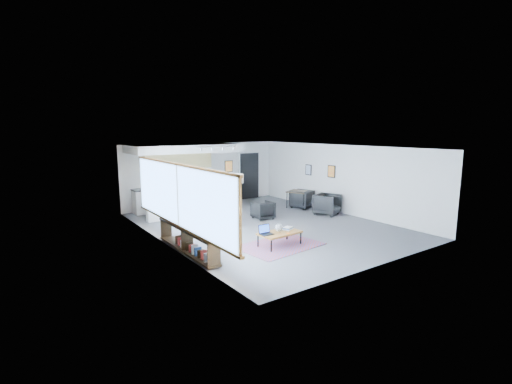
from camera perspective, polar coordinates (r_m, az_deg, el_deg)
room at (r=12.17m, az=1.55°, el=0.78°), size 7.02×9.02×2.62m
window at (r=9.66m, az=-11.88°, el=-0.82°), size 0.10×5.95×1.66m
console at (r=9.85m, az=-10.43°, el=-7.33°), size 0.35×3.00×0.80m
kitchenette at (r=14.74m, az=-10.88°, el=2.47°), size 4.20×1.96×2.60m
doorway at (r=17.09m, az=-1.09°, el=2.58°), size 1.10×0.12×2.15m
track_light at (r=13.57m, az=-6.03°, el=6.86°), size 1.60×0.07×0.15m
wall_art_lower at (r=14.72m, az=11.53°, el=3.11°), size 0.03×0.38×0.48m
wall_art_upper at (r=15.65m, az=8.07°, el=3.40°), size 0.03×0.34×0.44m
kilim_rug at (r=10.35m, az=3.65°, el=-8.21°), size 2.37×1.73×0.01m
coffee_table at (r=10.24m, az=3.67°, el=-6.33°), size 1.23×0.72×0.39m
laptop at (r=10.02m, az=1.45°, el=-6.08°), size 0.35×0.29×0.25m
ceramic_pot at (r=10.25m, az=3.54°, el=-5.50°), size 0.23×0.23×0.23m
book_stack at (r=10.49m, az=4.90°, el=-5.58°), size 0.33×0.30×0.08m
coaster at (r=10.13m, az=4.93°, el=-6.35°), size 0.11×0.11×0.01m
armchair_left at (r=12.04m, az=-7.41°, el=-3.78°), size 0.88×0.84×0.79m
armchair_right at (r=13.24m, az=1.04°, el=-2.67°), size 0.72×0.68×0.70m
floor_lamp at (r=12.79m, az=-2.99°, el=1.82°), size 0.61×0.61×1.65m
dining_table at (r=15.19m, az=6.62°, el=-0.08°), size 1.08×1.08×0.69m
dining_chair_near at (r=14.14m, az=10.88°, el=-1.99°), size 0.90×0.87×0.73m
dining_chair_far at (r=15.23m, az=7.01°, el=-1.15°), size 0.84×0.82×0.69m
microwave at (r=15.64m, az=-7.90°, el=1.91°), size 0.52×0.33×0.33m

